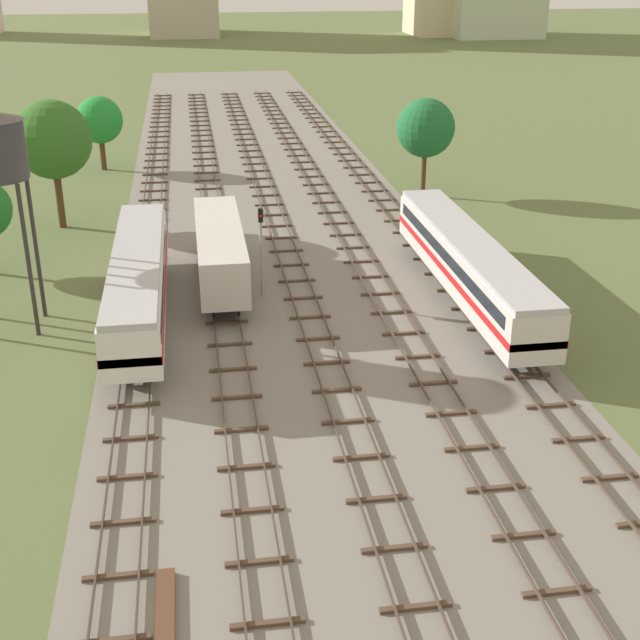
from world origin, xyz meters
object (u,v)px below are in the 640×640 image
Objects in this scene: passenger_coach_centre_right_nearest at (468,262)px; diesel_railcar_far_left_near at (138,278)px; freight_boxcar_left_mid at (220,249)px; signal_post_nearest at (261,241)px.

passenger_coach_centre_right_nearest and diesel_railcar_far_left_near have the same top height.
passenger_coach_centre_right_nearest is 1.07× the size of diesel_railcar_far_left_near.
passenger_coach_centre_right_nearest reaches higher than freight_boxcar_left_mid.
freight_boxcar_left_mid is 3.48m from signal_post_nearest.
signal_post_nearest is (2.39, -2.25, 1.14)m from freight_boxcar_left_mid.
freight_boxcar_left_mid is (4.80, 4.96, -0.15)m from diesel_railcar_far_left_near.
passenger_coach_centre_right_nearest is at bearing -0.56° from diesel_railcar_far_left_near.
signal_post_nearest reaches higher than diesel_railcar_far_left_near.
freight_boxcar_left_mid is at bearing 45.93° from diesel_railcar_far_left_near.
diesel_railcar_far_left_near is at bearing -134.07° from freight_boxcar_left_mid.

